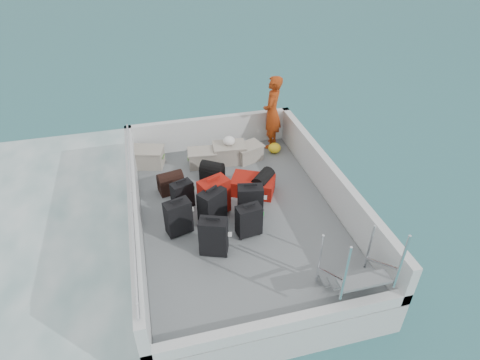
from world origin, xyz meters
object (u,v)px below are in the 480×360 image
at_px(suitcase_5, 214,197).
at_px(suitcase_6, 249,221).
at_px(suitcase_7, 250,201).
at_px(crate_1, 202,159).
at_px(suitcase_2, 183,195).
at_px(crate_2, 229,154).
at_px(crate_3, 248,153).
at_px(passenger, 272,112).
at_px(crate_0, 148,158).
at_px(suitcase_3, 214,237).
at_px(suitcase_1, 178,218).
at_px(suitcase_4, 212,207).
at_px(suitcase_8, 253,185).

relative_size(suitcase_5, suitcase_6, 1.23).
bearing_deg(suitcase_7, crate_1, 117.23).
height_order(suitcase_2, crate_2, suitcase_2).
relative_size(suitcase_7, crate_3, 1.13).
xyz_separation_m(crate_3, passenger, (0.65, 0.47, 0.65)).
bearing_deg(crate_0, suitcase_3, -73.80).
bearing_deg(suitcase_5, passenger, 28.44).
bearing_deg(suitcase_1, passenger, 29.08).
bearing_deg(suitcase_2, suitcase_1, -123.93).
bearing_deg(suitcase_4, crate_1, 50.95).
xyz_separation_m(suitcase_6, passenger, (1.26, 2.70, 0.53)).
bearing_deg(suitcase_8, suitcase_5, 144.73).
relative_size(suitcase_6, crate_0, 0.92).
height_order(suitcase_2, suitcase_5, suitcase_5).
bearing_deg(crate_1, crate_0, 165.60).
bearing_deg(suitcase_6, suitcase_4, 133.03).
distance_m(crate_2, passenger, 1.30).
bearing_deg(suitcase_3, suitcase_2, 124.38).
xyz_separation_m(suitcase_7, crate_1, (-0.52, 1.79, -0.14)).
bearing_deg(crate_3, suitcase_7, -104.48).
distance_m(suitcase_3, crate_3, 2.81).
bearing_deg(suitcase_1, suitcase_2, 60.63).
distance_m(suitcase_1, passenger, 3.38).
height_order(suitcase_3, crate_0, suitcase_3).
bearing_deg(suitcase_3, crate_1, 104.34).
xyz_separation_m(suitcase_4, suitcase_6, (0.51, -0.42, -0.05)).
bearing_deg(passenger, suitcase_5, -8.22).
bearing_deg(crate_0, suitcase_7, -52.21).
height_order(suitcase_1, suitcase_8, suitcase_1).
bearing_deg(suitcase_8, suitcase_3, 170.65).
bearing_deg(crate_2, crate_0, 171.14).
height_order(suitcase_3, crate_1, suitcase_3).
bearing_deg(suitcase_4, suitcase_5, 37.43).
height_order(suitcase_6, suitcase_8, suitcase_6).
bearing_deg(suitcase_6, suitcase_3, -163.70).
xyz_separation_m(suitcase_7, passenger, (1.11, 2.24, 0.51)).
bearing_deg(crate_1, passenger, 15.36).
bearing_deg(suitcase_8, suitcase_6, -172.19).
xyz_separation_m(suitcase_5, suitcase_8, (0.82, 0.43, -0.19)).
bearing_deg(suitcase_3, suitcase_1, 147.89).
xyz_separation_m(crate_1, crate_3, (0.98, -0.02, -0.00)).
bearing_deg(crate_1, crate_3, -1.12).
bearing_deg(crate_2, suitcase_3, -108.23).
height_order(suitcase_6, suitcase_7, suitcase_7).
xyz_separation_m(suitcase_3, passenger, (1.89, 2.98, 0.48)).
relative_size(crate_3, passenger, 0.33).
relative_size(crate_1, crate_3, 1.01).
height_order(crate_0, crate_1, crate_0).
height_order(suitcase_2, crate_3, suitcase_2).
relative_size(suitcase_1, suitcase_5, 0.90).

